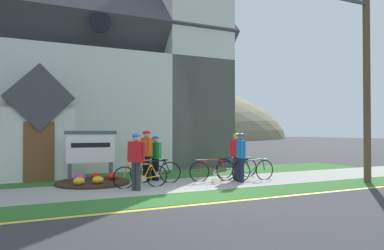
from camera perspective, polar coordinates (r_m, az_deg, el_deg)
The scene contains 21 objects.
ground at distance 13.58m, azimuth -7.56°, elevation -8.48°, with size 140.00×140.00×0.00m, color #333335.
sidewalk_slab at distance 11.26m, azimuth -10.68°, elevation -10.01°, with size 32.00×2.78×0.01m, color #99968E.
grass_verge at distance 9.23m, azimuth -7.37°, elevation -12.05°, with size 32.00×1.51×0.01m, color #2D6628.
church_lawn at distance 14.01m, azimuth -13.55°, elevation -8.21°, with size 24.00×2.91×0.01m, color #2D6628.
curb_paint_stripe at distance 8.38m, azimuth -5.47°, elevation -13.20°, with size 28.00×0.16×0.01m, color yellow.
church_building at distance 20.38m, azimuth -15.72°, elevation 8.04°, with size 13.71×12.17×13.56m.
church_sign at distance 12.82m, azimuth -15.96°, elevation -3.70°, with size 1.76×0.19×1.78m.
flower_bed at distance 12.40m, azimuth -15.62°, elevation -8.77°, with size 2.42×2.42×0.34m.
bicycle_white at distance 12.67m, azimuth 3.42°, elevation -7.30°, with size 1.71×0.32×0.83m.
bicycle_blue at distance 11.35m, azimuth -8.20°, elevation -8.10°, with size 1.75×0.10×0.81m.
bicycle_red at distance 12.28m, azimuth -5.86°, elevation -7.49°, with size 1.64×0.60×0.83m.
bicycle_yellow at distance 13.73m, azimuth 7.16°, elevation -6.79°, with size 1.77×0.10×0.83m.
bicycle_green at distance 12.95m, azimuth 9.75°, elevation -7.13°, with size 1.74×0.08×0.82m.
cyclist_in_orange_jersey at distance 12.80m, azimuth -5.91°, elevation -4.78°, with size 0.33×0.64×1.60m.
cyclist_in_green_jersey at distance 12.69m, azimuth -7.33°, elevation -4.15°, with size 0.33×0.71×1.79m.
cyclist_in_white_jersey at distance 12.84m, azimuth 7.23°, elevation -4.43°, with size 0.36×0.69×1.70m.
cyclist_in_blue_jersey at distance 12.44m, azimuth 7.87°, elevation -4.54°, with size 0.34×0.70×1.70m.
cyclist_in_yellow_jersey at distance 10.69m, azimuth -8.96°, elevation -5.07°, with size 0.46×0.67×1.71m.
utility_pole at distance 13.96m, azimuth 25.97°, elevation 11.53°, with size 3.12×0.28×8.62m.
roadside_conifer at distance 23.33m, azimuth 2.13°, elevation 5.66°, with size 3.64×3.64×6.57m.
distant_hill at distance 77.04m, azimuth -14.94°, elevation -2.23°, with size 88.50×53.87×27.16m, color #847A5B.
Camera 1 is at (-3.98, -8.86, 1.79)m, focal length 33.19 mm.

